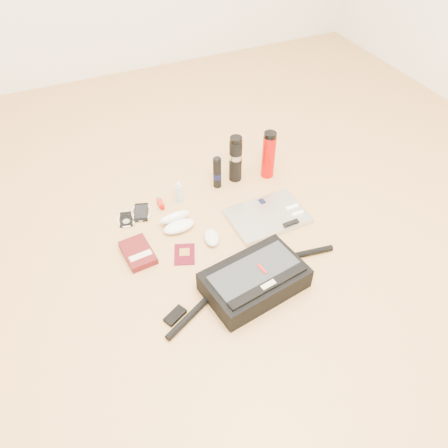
# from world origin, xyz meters

# --- Properties ---
(ground) EXTENTS (4.00, 4.00, 0.00)m
(ground) POSITION_xyz_m (0.00, 0.00, 0.00)
(ground) COLOR tan
(ground) RESTS_ON ground
(messenger_bag) EXTENTS (0.86, 0.32, 0.12)m
(messenger_bag) POSITION_xyz_m (0.03, -0.25, 0.05)
(messenger_bag) COLOR black
(messenger_bag) RESTS_ON ground
(laptop) EXTENTS (0.38, 0.27, 0.04)m
(laptop) POSITION_xyz_m (0.29, 0.11, 0.01)
(laptop) COLOR #B7B7B9
(laptop) RESTS_ON ground
(book) EXTENTS (0.14, 0.20, 0.03)m
(book) POSITION_xyz_m (-0.37, 0.14, 0.02)
(book) COLOR #4E0F11
(book) RESTS_ON ground
(passport) EXTENTS (0.13, 0.15, 0.01)m
(passport) POSITION_xyz_m (-0.18, 0.05, 0.00)
(passport) COLOR #4A0613
(passport) RESTS_ON ground
(mouse) EXTENTS (0.10, 0.13, 0.04)m
(mouse) POSITION_xyz_m (-0.03, 0.09, 0.02)
(mouse) COLOR silver
(mouse) RESTS_ON ground
(sunglasses_case) EXTENTS (0.17, 0.14, 0.09)m
(sunglasses_case) POSITION_xyz_m (-0.14, 0.24, 0.03)
(sunglasses_case) COLOR white
(sunglasses_case) RESTS_ON ground
(ipod) EXTENTS (0.11, 0.12, 0.01)m
(ipod) POSITION_xyz_m (-0.36, 0.39, 0.01)
(ipod) COLOR black
(ipod) RESTS_ON ground
(phone) EXTENTS (0.13, 0.14, 0.01)m
(phone) POSITION_xyz_m (-0.28, 0.41, 0.01)
(phone) COLOR black
(phone) RESTS_ON ground
(inhaler) EXTENTS (0.03, 0.09, 0.02)m
(inhaler) POSITION_xyz_m (-0.17, 0.43, 0.01)
(inhaler) COLOR #A92212
(inhaler) RESTS_ON ground
(spray_bottle) EXTENTS (0.04, 0.04, 0.13)m
(spray_bottle) POSITION_xyz_m (-0.07, 0.41, 0.05)
(spray_bottle) COLOR #A3CFDF
(spray_bottle) RESTS_ON ground
(aerosol_can) EXTENTS (0.05, 0.05, 0.19)m
(aerosol_can) POSITION_xyz_m (0.16, 0.45, 0.09)
(aerosol_can) COLOR black
(aerosol_can) RESTS_ON ground
(thermos_black) EXTENTS (0.09, 0.09, 0.27)m
(thermos_black) POSITION_xyz_m (0.28, 0.46, 0.13)
(thermos_black) COLOR black
(thermos_black) RESTS_ON ground
(thermos_red) EXTENTS (0.09, 0.09, 0.27)m
(thermos_red) POSITION_xyz_m (0.45, 0.42, 0.14)
(thermos_red) COLOR #BE0602
(thermos_red) RESTS_ON ground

